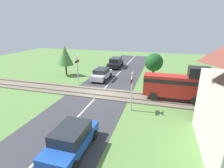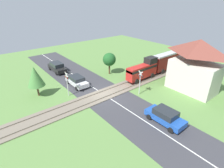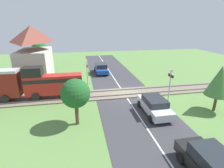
{
  "view_description": "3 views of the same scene",
  "coord_description": "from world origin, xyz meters",
  "px_view_note": "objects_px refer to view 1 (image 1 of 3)",
  "views": [
    {
      "loc": [
        15.91,
        5.91,
        6.88
      ],
      "look_at": [
        0.0,
        1.35,
        1.2
      ],
      "focal_mm": 28.0,
      "sensor_mm": 36.0,
      "label": 1
    },
    {
      "loc": [
        16.56,
        -12.0,
        11.7
      ],
      "look_at": [
        0.0,
        1.35,
        1.2
      ],
      "focal_mm": 28.0,
      "sensor_mm": 36.0,
      "label": 2
    },
    {
      "loc": [
        -17.35,
        4.61,
        7.42
      ],
      "look_at": [
        0.0,
        1.35,
        1.2
      ],
      "focal_mm": 28.0,
      "sensor_mm": 36.0,
      "label": 3
    }
  ],
  "objects_px": {
    "car_near_crossing": "(102,74)",
    "car_far_side": "(71,139)",
    "car_behind_queue": "(116,62)",
    "crossing_signal_west_approach": "(77,66)",
    "crossing_signal_east_approach": "(132,86)"
  },
  "relations": [
    {
      "from": "crossing_signal_west_approach",
      "to": "crossing_signal_east_approach",
      "type": "bearing_deg",
      "value": 53.78
    },
    {
      "from": "car_near_crossing",
      "to": "car_behind_queue",
      "type": "relative_size",
      "value": 0.92
    },
    {
      "from": "car_far_side",
      "to": "crossing_signal_east_approach",
      "type": "distance_m",
      "value": 6.42
    },
    {
      "from": "car_near_crossing",
      "to": "car_behind_queue",
      "type": "bearing_deg",
      "value": -180.0
    },
    {
      "from": "car_near_crossing",
      "to": "car_far_side",
      "type": "relative_size",
      "value": 1.02
    },
    {
      "from": "crossing_signal_east_approach",
      "to": "crossing_signal_west_approach",
      "type": "bearing_deg",
      "value": -126.22
    },
    {
      "from": "car_far_side",
      "to": "crossing_signal_west_approach",
      "type": "xyz_separation_m",
      "value": [
        -11.39,
        -5.25,
        1.35
      ]
    },
    {
      "from": "car_behind_queue",
      "to": "crossing_signal_east_approach",
      "type": "distance_m",
      "value": 15.65
    },
    {
      "from": "car_far_side",
      "to": "car_behind_queue",
      "type": "height_order",
      "value": "car_behind_queue"
    },
    {
      "from": "crossing_signal_east_approach",
      "to": "car_near_crossing",
      "type": "bearing_deg",
      "value": -145.3
    },
    {
      "from": "car_near_crossing",
      "to": "crossing_signal_west_approach",
      "type": "relative_size",
      "value": 1.25
    },
    {
      "from": "car_far_side",
      "to": "crossing_signal_west_approach",
      "type": "relative_size",
      "value": 1.23
    },
    {
      "from": "car_far_side",
      "to": "crossing_signal_east_approach",
      "type": "xyz_separation_m",
      "value": [
        -5.82,
        2.37,
        1.35
      ]
    },
    {
      "from": "car_far_side",
      "to": "car_behind_queue",
      "type": "distance_m",
      "value": 20.7
    },
    {
      "from": "car_far_side",
      "to": "crossing_signal_west_approach",
      "type": "distance_m",
      "value": 12.62
    }
  ]
}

